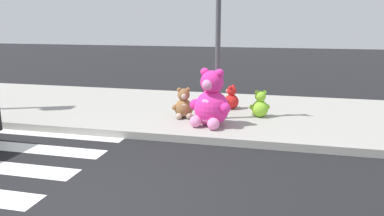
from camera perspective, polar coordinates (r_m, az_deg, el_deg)
The scene contains 7 objects.
sidewalk at distance 9.25m, azimuth -1.44°, elevation -0.46°, with size 28.00×4.40×0.15m, color #9E9B93.
sign_pole at distance 8.00m, azimuth 4.00°, elevation 10.23°, with size 0.56×0.11×3.20m.
plush_pink_large at distance 7.60m, azimuth 2.92°, elevation 0.76°, with size 0.89×0.84×1.18m.
plush_lavender at distance 8.98m, azimuth 2.34°, elevation 0.97°, with size 0.37×0.37×0.52m.
plush_lime at distance 8.49m, azimuth 10.38°, elevation 0.31°, with size 0.46×0.43×0.61m.
plush_brown at distance 8.26m, azimuth -1.27°, elevation 0.35°, with size 0.51×0.48×0.68m.
plush_red at distance 9.17m, azimuth 5.98°, elevation 1.33°, with size 0.42×0.44×0.59m.
Camera 1 is at (2.35, -3.48, 2.25)m, focal length 34.74 mm.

